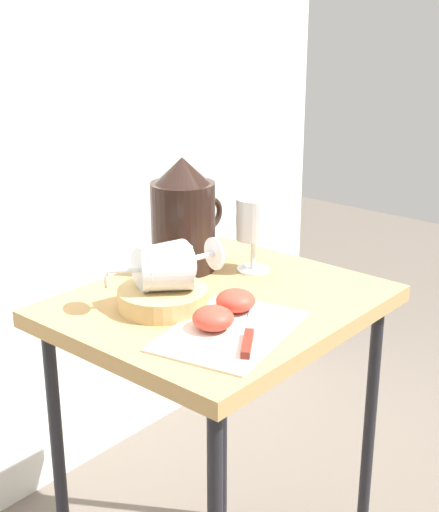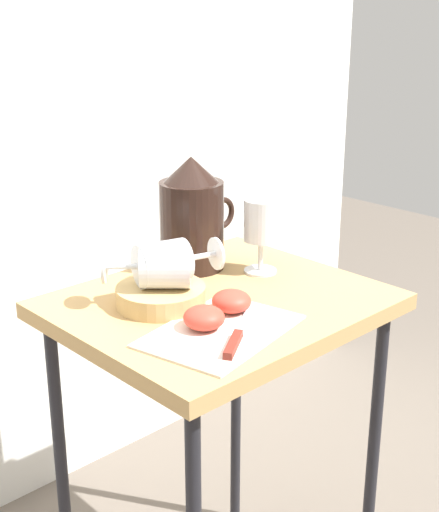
# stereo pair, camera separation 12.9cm
# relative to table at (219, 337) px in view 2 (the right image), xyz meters

# --- Properties ---
(curtain_drape) EXTENTS (2.40, 0.03, 1.92)m
(curtain_drape) POSITION_rel_table_xyz_m (0.00, 0.65, 0.31)
(curtain_drape) COLOR white
(curtain_drape) RESTS_ON ground_plane
(table) EXTENTS (0.55, 0.47, 0.73)m
(table) POSITION_rel_table_xyz_m (0.00, 0.00, 0.00)
(table) COLOR tan
(table) RESTS_ON ground_plane
(linen_napkin) EXTENTS (0.29, 0.22, 0.00)m
(linen_napkin) POSITION_rel_table_xyz_m (-0.10, -0.11, 0.08)
(linen_napkin) COLOR silver
(linen_napkin) RESTS_ON table
(basket_tray) EXTENTS (0.16, 0.16, 0.03)m
(basket_tray) POSITION_rel_table_xyz_m (-0.10, 0.05, 0.09)
(basket_tray) COLOR tan
(basket_tray) RESTS_ON table
(pitcher) EXTENTS (0.18, 0.13, 0.23)m
(pitcher) POSITION_rel_table_xyz_m (0.07, 0.15, 0.17)
(pitcher) COLOR black
(pitcher) RESTS_ON table
(wine_glass_upright) EXTENTS (0.07, 0.07, 0.15)m
(wine_glass_upright) POSITION_rel_table_xyz_m (0.15, 0.04, 0.17)
(wine_glass_upright) COLOR silver
(wine_glass_upright) RESTS_ON table
(wine_glass_tipped_near) EXTENTS (0.17, 0.11, 0.08)m
(wine_glass_tipped_near) POSITION_rel_table_xyz_m (-0.08, 0.05, 0.15)
(wine_glass_tipped_near) COLOR silver
(wine_glass_tipped_near) RESTS_ON basket_tray
(wine_glass_tipped_far) EXTENTS (0.16, 0.15, 0.08)m
(wine_glass_tipped_far) POSITION_rel_table_xyz_m (-0.10, 0.04, 0.15)
(wine_glass_tipped_far) COLOR silver
(wine_glass_tipped_far) RESTS_ON basket_tray
(apple_half_left) EXTENTS (0.07, 0.07, 0.04)m
(apple_half_left) POSITION_rel_table_xyz_m (-0.11, -0.08, 0.10)
(apple_half_left) COLOR #CC3D2D
(apple_half_left) RESTS_ON linen_napkin
(apple_half_right) EXTENTS (0.07, 0.07, 0.04)m
(apple_half_right) POSITION_rel_table_xyz_m (-0.03, -0.06, 0.10)
(apple_half_right) COLOR #CC3D2D
(apple_half_right) RESTS_ON linen_napkin
(knife) EXTENTS (0.18, 0.13, 0.01)m
(knife) POSITION_rel_table_xyz_m (-0.10, -0.15, 0.09)
(knife) COLOR silver
(knife) RESTS_ON linen_napkin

